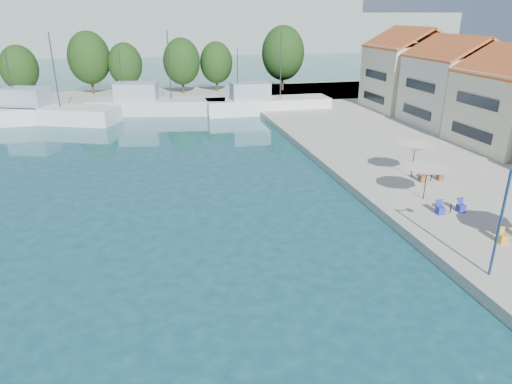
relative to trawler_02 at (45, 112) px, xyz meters
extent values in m
cube|color=#AFAC9E|center=(10.77, 10.84, -0.77)|extent=(90.00, 16.00, 0.60)
cube|color=gray|center=(-11.23, 103.84, 6.93)|extent=(180.00, 40.00, 16.00)
cube|color=gray|center=(58.77, 123.84, 4.93)|extent=(140.00, 40.00, 12.00)
cube|color=silver|center=(42.77, -14.16, 3.03)|extent=(8.00, 8.50, 7.00)
pyramid|color=#CA5C2D|center=(42.77, -14.16, 8.33)|extent=(8.40, 8.80, 1.80)
cube|color=beige|center=(42.77, -5.16, 3.28)|extent=(8.60, 8.50, 7.50)
pyramid|color=#CA5C2D|center=(42.77, -5.16, 8.83)|extent=(9.00, 8.80, 1.80)
cube|color=silver|center=(0.38, -0.16, -0.37)|extent=(16.39, 10.02, 2.20)
cube|color=#8FA5B1|center=(-1.83, 0.77, 1.73)|extent=(5.67, 4.81, 2.00)
cylinder|color=#2D2D2D|center=(1.86, -0.78, 4.73)|extent=(0.12, 0.12, 8.00)
cylinder|color=#2D2D2D|center=(-3.31, 1.38, 3.73)|extent=(0.10, 0.10, 6.00)
cube|color=silver|center=(12.86, 1.67, -0.37)|extent=(17.16, 7.26, 2.20)
cube|color=#8FA5B1|center=(10.40, 2.12, 1.73)|extent=(5.51, 4.18, 2.00)
cylinder|color=#2D2D2D|center=(14.49, 1.37, 4.73)|extent=(0.12, 0.12, 8.00)
cylinder|color=#2D2D2D|center=(8.76, 2.42, 3.73)|extent=(0.10, 0.10, 6.00)
cube|color=white|center=(26.28, -0.94, -0.37)|extent=(15.42, 4.10, 2.20)
cube|color=#8FA5B1|center=(23.97, -0.93, 1.73)|extent=(4.64, 3.11, 2.00)
cylinder|color=#2D2D2D|center=(27.82, -0.95, 4.73)|extent=(0.12, 0.12, 8.00)
cylinder|color=#2D2D2D|center=(22.43, -0.92, 3.73)|extent=(0.10, 0.10, 6.00)
cylinder|color=#3F2B19|center=(-4.79, 12.42, 1.14)|extent=(0.36, 0.36, 3.22)
ellipsoid|color=#1A3912|center=(-4.79, 12.42, 3.72)|extent=(4.90, 4.90, 6.13)
cylinder|color=#3F2B19|center=(3.91, 15.66, 1.50)|extent=(0.36, 0.36, 3.93)
ellipsoid|color=#1A3912|center=(3.91, 15.66, 4.64)|extent=(5.97, 5.97, 7.47)
cylinder|color=#3F2B19|center=(8.87, 14.88, 1.14)|extent=(0.36, 0.36, 3.21)
ellipsoid|color=#1A3912|center=(8.87, 14.88, 3.70)|extent=(4.88, 4.88, 6.10)
cylinder|color=#3F2B19|center=(16.91, 13.06, 1.28)|extent=(0.36, 0.36, 3.50)
ellipsoid|color=#1A3912|center=(16.91, 13.06, 4.09)|extent=(5.33, 5.33, 6.66)
cylinder|color=#3F2B19|center=(22.14, 14.08, 1.14)|extent=(0.36, 0.36, 3.21)
ellipsoid|color=#1A3912|center=(22.14, 14.08, 3.71)|extent=(4.88, 4.88, 6.10)
cylinder|color=#3F2B19|center=(32.10, 12.54, 1.64)|extent=(0.36, 0.36, 4.22)
ellipsoid|color=#1A3912|center=(32.10, 12.54, 5.02)|extent=(6.42, 6.42, 8.02)
cylinder|color=black|center=(28.19, -32.45, 0.58)|extent=(0.06, 0.06, 2.10)
cone|color=beige|center=(28.19, -32.45, 1.38)|extent=(2.80, 2.80, 0.50)
cylinder|color=black|center=(29.70, -28.52, 0.76)|extent=(0.06, 0.06, 2.46)
cone|color=beige|center=(29.70, -28.52, 1.74)|extent=(2.68, 2.68, 0.50)
cube|color=gold|center=(28.74, -38.74, -0.24)|extent=(0.42, 0.42, 0.46)
cylinder|color=black|center=(28.50, -34.78, -0.10)|extent=(0.06, 0.06, 0.74)
cylinder|color=beige|center=(28.50, -34.78, 0.27)|extent=(0.70, 0.70, 0.04)
cube|color=#26319B|center=(29.20, -34.78, -0.24)|extent=(0.42, 0.42, 0.46)
cube|color=#26319B|center=(27.80, -34.78, -0.24)|extent=(0.42, 0.42, 0.46)
cylinder|color=black|center=(30.60, -29.58, -0.10)|extent=(0.06, 0.06, 0.74)
cylinder|color=beige|center=(30.60, -29.58, 0.27)|extent=(0.70, 0.70, 0.04)
cube|color=brown|center=(31.30, -29.58, -0.24)|extent=(0.42, 0.42, 0.46)
cube|color=brown|center=(29.90, -29.58, -0.24)|extent=(0.42, 0.42, 0.46)
cylinder|color=navy|center=(25.98, -41.25, 2.03)|extent=(0.12, 0.12, 5.00)
camera|label=1|loc=(11.58, -56.18, 10.54)|focal=32.00mm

